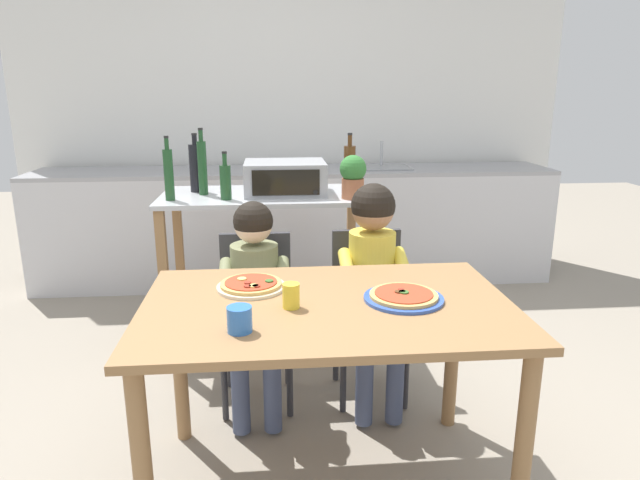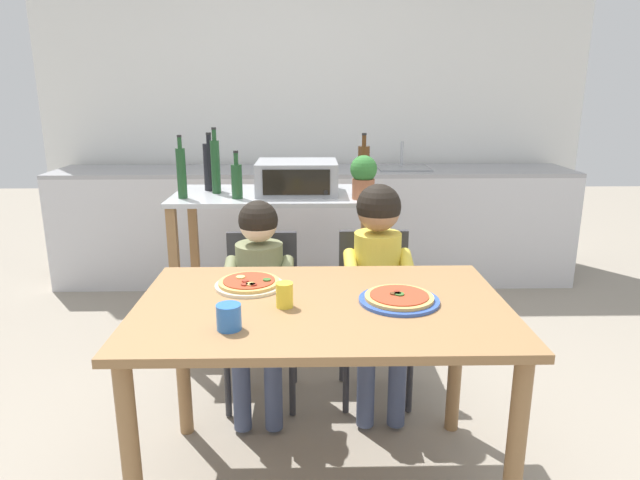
% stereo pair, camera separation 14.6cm
% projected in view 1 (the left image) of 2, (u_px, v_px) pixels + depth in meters
% --- Properties ---
extents(ground_plane, '(11.31, 11.31, 0.00)m').
position_uv_depth(ground_plane, '(308.00, 352.00, 3.28)').
color(ground_plane, gray).
extents(back_wall_tiled, '(4.45, 0.12, 2.70)m').
position_uv_depth(back_wall_tiled, '(292.00, 107.00, 4.61)').
color(back_wall_tiled, white).
rests_on(back_wall_tiled, ground).
extents(kitchen_counter, '(4.00, 0.60, 1.09)m').
position_uv_depth(kitchen_counter, '(296.00, 225.00, 4.45)').
color(kitchen_counter, silver).
rests_on(kitchen_counter, ground).
extents(kitchen_island_cart, '(1.16, 0.61, 0.92)m').
position_uv_depth(kitchen_island_cart, '(266.00, 244.00, 3.26)').
color(kitchen_island_cart, '#B7BABF').
rests_on(kitchen_island_cart, ground).
extents(toaster_oven, '(0.45, 0.37, 0.18)m').
position_uv_depth(toaster_oven, '(285.00, 177.00, 3.17)').
color(toaster_oven, '#999BA0').
rests_on(toaster_oven, kitchen_island_cart).
extents(bottle_squat_spirits, '(0.06, 0.06, 0.26)m').
position_uv_depth(bottle_squat_spirits, '(226.00, 181.00, 2.99)').
color(bottle_squat_spirits, '#1E4723').
rests_on(bottle_squat_spirits, kitchen_island_cart).
extents(bottle_brown_beer, '(0.05, 0.05, 0.37)m').
position_uv_depth(bottle_brown_beer, '(202.00, 166.00, 3.11)').
color(bottle_brown_beer, '#1E4723').
rests_on(bottle_brown_beer, kitchen_island_cart).
extents(bottle_tall_green_wine, '(0.08, 0.08, 0.34)m').
position_uv_depth(bottle_tall_green_wine, '(196.00, 167.00, 3.21)').
color(bottle_tall_green_wine, black).
rests_on(bottle_tall_green_wine, kitchen_island_cart).
extents(bottle_slim_sauce, '(0.05, 0.05, 0.34)m').
position_uv_depth(bottle_slim_sauce, '(169.00, 173.00, 2.96)').
color(bottle_slim_sauce, '#1E4723').
rests_on(bottle_slim_sauce, kitchen_island_cart).
extents(bottle_dark_olive_oil, '(0.07, 0.07, 0.32)m').
position_uv_depth(bottle_dark_olive_oil, '(350.00, 165.00, 3.42)').
color(bottle_dark_olive_oil, '#4C2D14').
rests_on(bottle_dark_olive_oil, kitchen_island_cart).
extents(potted_herb_plant, '(0.14, 0.14, 0.24)m').
position_uv_depth(potted_herb_plant, '(353.00, 175.00, 3.01)').
color(potted_herb_plant, '#9E5B3D').
rests_on(potted_herb_plant, kitchen_island_cart).
extents(dining_table, '(1.32, 0.84, 0.76)m').
position_uv_depth(dining_table, '(327.00, 330.00, 2.02)').
color(dining_table, olive).
rests_on(dining_table, ground).
extents(dining_chair_left, '(0.36, 0.36, 0.81)m').
position_uv_depth(dining_chair_left, '(256.00, 306.00, 2.70)').
color(dining_chair_left, '#333338').
rests_on(dining_chair_left, ground).
extents(dining_chair_right, '(0.36, 0.36, 0.81)m').
position_uv_depth(dining_chair_right, '(368.00, 301.00, 2.76)').
color(dining_chair_right, '#333338').
rests_on(dining_chair_right, ground).
extents(child_in_olive_shirt, '(0.32, 0.42, 0.99)m').
position_uv_depth(child_in_olive_shirt, '(255.00, 284.00, 2.53)').
color(child_in_olive_shirt, '#424C6B').
rests_on(child_in_olive_shirt, ground).
extents(child_in_yellow_shirt, '(0.32, 0.42, 1.06)m').
position_uv_depth(child_in_yellow_shirt, '(374.00, 267.00, 2.59)').
color(child_in_yellow_shirt, '#424C6B').
rests_on(child_in_yellow_shirt, ground).
extents(pizza_plate_cream, '(0.26, 0.26, 0.03)m').
position_uv_depth(pizza_plate_cream, '(251.00, 285.00, 2.13)').
color(pizza_plate_cream, beige).
rests_on(pizza_plate_cream, dining_table).
extents(pizza_plate_blue_rimmed, '(0.29, 0.29, 0.03)m').
position_uv_depth(pizza_plate_blue_rimmed, '(403.00, 296.00, 2.01)').
color(pizza_plate_blue_rimmed, '#3356B7').
rests_on(pizza_plate_blue_rimmed, dining_table).
extents(drinking_cup_yellow, '(0.06, 0.06, 0.09)m').
position_uv_depth(drinking_cup_yellow, '(291.00, 296.00, 1.93)').
color(drinking_cup_yellow, yellow).
rests_on(drinking_cup_yellow, dining_table).
extents(drinking_cup_blue, '(0.08, 0.08, 0.08)m').
position_uv_depth(drinking_cup_blue, '(240.00, 319.00, 1.74)').
color(drinking_cup_blue, blue).
rests_on(drinking_cup_blue, dining_table).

